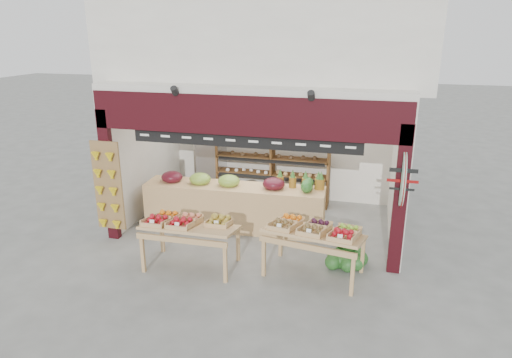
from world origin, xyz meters
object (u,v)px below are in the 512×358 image
at_px(refrigerator, 211,164).
at_px(display_table_left, 185,224).
at_px(cardboard_stack, 217,204).
at_px(mid_counter, 234,205).
at_px(watermelon_pile, 346,256).
at_px(back_shelving, 272,160).
at_px(display_table_right, 315,231).

height_order(refrigerator, display_table_left, refrigerator).
xyz_separation_m(cardboard_stack, mid_counter, (0.61, -0.61, 0.27)).
relative_size(display_table_left, watermelon_pile, 2.18).
xyz_separation_m(mid_counter, watermelon_pile, (2.46, -1.09, -0.33)).
bearing_deg(watermelon_pile, cardboard_stack, 151.03).
height_order(back_shelving, mid_counter, back_shelving).
relative_size(display_table_left, display_table_right, 0.92).
bearing_deg(refrigerator, back_shelving, -3.96).
bearing_deg(display_table_right, cardboard_stack, 139.63).
xyz_separation_m(back_shelving, cardboard_stack, (-1.06, -1.10, -0.84)).
xyz_separation_m(refrigerator, display_table_right, (3.10, -3.38, -0.00)).
relative_size(refrigerator, display_table_left, 1.01).
bearing_deg(refrigerator, watermelon_pile, -38.06).
relative_size(back_shelving, cardboard_stack, 2.66).
height_order(cardboard_stack, watermelon_pile, cardboard_stack).
bearing_deg(watermelon_pile, display_table_right, -139.92).
bearing_deg(watermelon_pile, refrigerator, 141.12).
xyz_separation_m(display_table_right, watermelon_pile, (0.54, 0.45, -0.63)).
relative_size(back_shelving, mid_counter, 0.72).
xyz_separation_m(refrigerator, mid_counter, (1.18, -1.84, -0.31)).
xyz_separation_m(mid_counter, display_table_right, (1.92, -1.54, 0.30)).
distance_m(back_shelving, cardboard_stack, 1.74).
bearing_deg(display_table_right, back_shelving, 114.32).
bearing_deg(mid_counter, cardboard_stack, 134.83).
bearing_deg(back_shelving, mid_counter, -104.91).
bearing_deg(display_table_left, back_shelving, 77.17).
distance_m(display_table_left, watermelon_pile, 2.95).
height_order(refrigerator, display_table_right, refrigerator).
bearing_deg(mid_counter, refrigerator, 122.53).
bearing_deg(cardboard_stack, display_table_right, -40.37).
bearing_deg(mid_counter, watermelon_pile, -23.85).
bearing_deg(refrigerator, display_table_right, -46.71).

